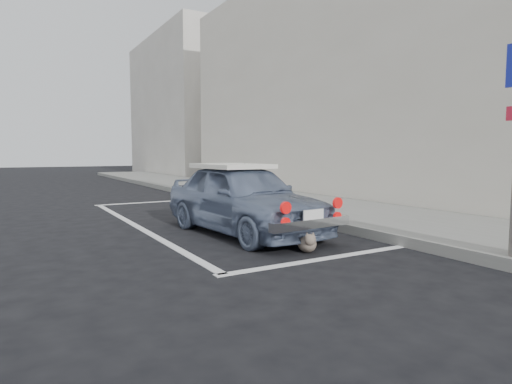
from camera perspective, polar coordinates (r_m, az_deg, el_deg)
ground at (r=5.45m, az=1.94°, el=-8.40°), size 80.00×80.00×0.00m
sidewalk at (r=8.93m, az=12.54°, el=-2.69°), size 2.80×40.00×0.15m
shop_building at (r=12.67m, az=17.25°, el=14.99°), size 3.50×18.00×7.00m
building_far at (r=26.28m, az=-9.87°, el=11.06°), size 3.50×10.00×8.00m
pline_rear at (r=5.34m, az=9.44°, el=-8.71°), size 3.00×0.12×0.01m
pline_front at (r=11.54m, az=-13.35°, el=-1.29°), size 3.00×0.12×0.01m
pline_side at (r=7.83m, az=-15.67°, el=-4.39°), size 0.12×7.00×0.01m
retro_coupe at (r=6.80m, az=-1.73°, el=-0.77°), size 1.58×3.43×1.13m
cat at (r=5.61m, az=6.85°, el=-6.65°), size 0.37×0.50×0.29m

